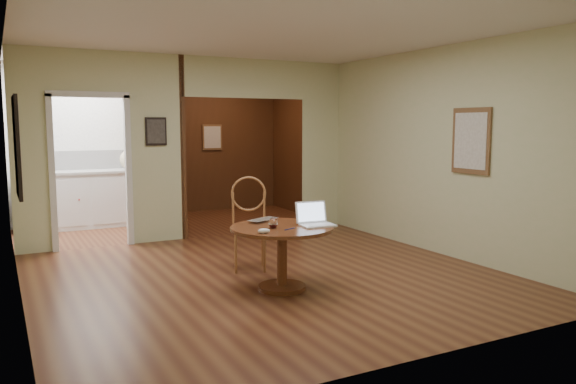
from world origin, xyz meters
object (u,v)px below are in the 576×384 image
chair (249,218)px  open_laptop (315,219)px  closed_laptop (267,221)px  dining_table (282,243)px

chair → open_laptop: (0.28, -1.05, 0.12)m
chair → open_laptop: 1.09m
closed_laptop → dining_table: bearing=-110.3°
dining_table → open_laptop: size_ratio=2.93×
dining_table → open_laptop: 0.42m
chair → open_laptop: bearing=-53.7°
open_laptop → closed_laptop: (-0.36, 0.39, -0.05)m
open_laptop → closed_laptop: size_ratio=0.98×
open_laptop → dining_table: bearing=171.2°
open_laptop → chair: bearing=110.7°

